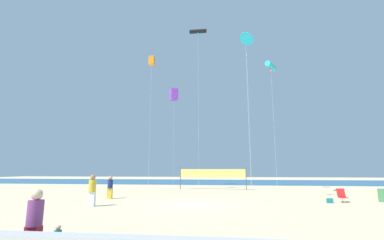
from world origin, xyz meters
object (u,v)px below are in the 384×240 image
beachgoer_navy_shirt (110,186)px  folding_beach_chair (342,195)px  kite_yellow_box (245,38)px  kite_orange_box (152,61)px  beach_handbag (330,201)px  kite_cyan_delta (246,40)px  toddler_figure (57,240)px  trash_barrel (383,195)px  volleyball_net (212,174)px  kite_violet_box (174,95)px  kite_cyan_tube (271,66)px  kite_black_tube (198,32)px  beachgoer_mustard_shirt (92,189)px  mother_figure (34,221)px

beachgoer_navy_shirt → folding_beach_chair: bearing=-52.3°
kite_yellow_box → kite_orange_box: size_ratio=1.16×
beach_handbag → kite_cyan_delta: (-4.97, 0.14, 11.69)m
toddler_figure → trash_barrel: 20.11m
volleyball_net → kite_yellow_box: (3.89, -2.76, 14.54)m
beach_handbag → kite_cyan_delta: bearing=178.4°
kite_violet_box → trash_barrel: bearing=-41.5°
volleyball_net → kite_yellow_box: bearing=-35.4°
kite_cyan_delta → trash_barrel: bearing=6.4°
kite_cyan_tube → kite_orange_box: bearing=169.6°
kite_violet_box → kite_black_tube: kite_black_tube is taller
trash_barrel → folding_beach_chair: bearing=-168.4°
toddler_figure → kite_cyan_delta: 18.06m
kite_violet_box → kite_black_tube: (4.06, -5.92, 6.08)m
kite_cyan_delta → beachgoer_mustard_shirt: bearing=-159.7°
trash_barrel → toddler_figure: bearing=-137.2°
trash_barrel → beach_handbag: trash_barrel is taller
beachgoer_mustard_shirt → kite_orange_box: bearing=-138.6°
beachgoer_mustard_shirt → kite_cyan_tube: 18.65m
kite_yellow_box → beach_handbag: bearing=-62.3°
beachgoer_navy_shirt → volleyball_net: (7.21, 10.26, 0.73)m
mother_figure → beachgoer_mustard_shirt: beachgoer_mustard_shirt is taller
volleyball_net → kite_orange_box: 14.09m
mother_figure → beachgoer_mustard_shirt: (-3.17, 9.12, 0.09)m
folding_beach_chair → kite_yellow_box: 18.27m
beachgoer_navy_shirt → folding_beach_chair: size_ratio=1.89×
beachgoer_navy_shirt → kite_yellow_box: size_ratio=0.10×
folding_beach_chair → trash_barrel: bearing=41.6°
toddler_figure → kite_cyan_delta: kite_cyan_delta is taller
beachgoer_mustard_shirt → kite_violet_box: (0.93, 20.17, 11.51)m
beachgoer_navy_shirt → kite_orange_box: kite_orange_box is taller
beachgoer_navy_shirt → beachgoer_mustard_shirt: beachgoer_mustard_shirt is taller
folding_beach_chair → beach_handbag: bearing=-121.2°
beach_handbag → kite_orange_box: (-14.51, 7.73, 13.65)m
beachgoer_mustard_shirt → volleyball_net: bearing=-161.8°
mother_figure → kite_black_tube: 29.37m
beach_handbag → kite_violet_box: (-13.77, 16.70, 12.36)m
beachgoer_mustard_shirt → volleyball_net: (6.49, 14.46, 0.63)m
volleyball_net → folding_beach_chair: bearing=-48.6°
beachgoer_mustard_shirt → volleyball_net: volleyball_net is taller
kite_violet_box → kite_cyan_delta: bearing=-62.0°
beachgoer_navy_shirt → kite_violet_box: size_ratio=0.13×
folding_beach_chair → trash_barrel: (2.87, 0.59, -0.03)m
mother_figure → trash_barrel: bearing=20.0°
mother_figure → kite_cyan_delta: kite_cyan_delta is taller
volleyball_net → kite_black_tube: bearing=-172.2°
beach_handbag → kite_yellow_box: kite_yellow_box is taller
volleyball_net → kite_violet_box: 13.48m
mother_figure → beach_handbag: 17.09m
kite_black_tube → kite_cyan_delta: 13.46m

